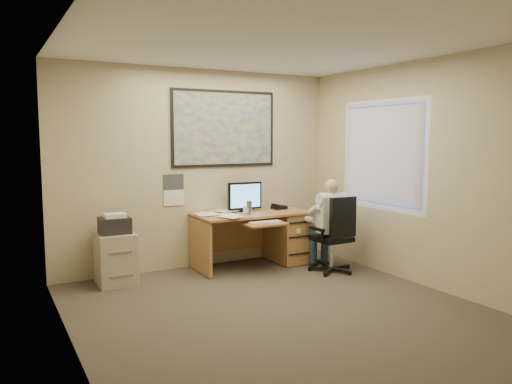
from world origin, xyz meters
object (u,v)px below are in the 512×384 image
filing_cabinet (115,254)px  person (331,225)px  office_chair (334,250)px  desk (272,232)px

filing_cabinet → person: bearing=-16.0°
filing_cabinet → person: size_ratio=0.70×
office_chair → person: bearing=87.1°
filing_cabinet → office_chair: bearing=-17.5°
office_chair → desk: bearing=116.4°
filing_cabinet → person: (2.65, -0.80, 0.25)m
person → office_chair: bearing=-83.1°
desk → filing_cabinet: 2.20m
office_chair → person: 0.33m
filing_cabinet → office_chair: office_chair is taller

